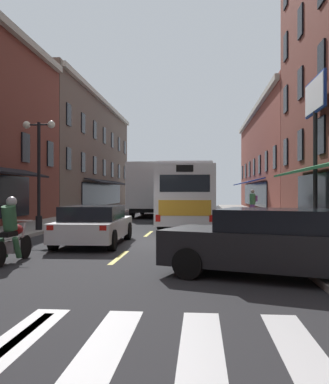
% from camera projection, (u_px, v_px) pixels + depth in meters
% --- Properties ---
extents(ground_plane, '(34.80, 80.00, 0.10)m').
position_uv_depth(ground_plane, '(138.00, 244.00, 14.92)').
color(ground_plane, '#28282B').
extents(lane_centre_dashes, '(0.14, 73.90, 0.01)m').
position_uv_depth(lane_centre_dashes, '(137.00, 243.00, 14.67)').
color(lane_centre_dashes, '#DBCC4C').
rests_on(lane_centre_dashes, ground).
extents(crosswalk_near, '(7.10, 2.80, 0.01)m').
position_uv_depth(crosswalk_near, '(13.00, 342.00, 4.96)').
color(crosswalk_near, silver).
rests_on(crosswalk_near, ground).
extents(sidewalk_right, '(3.00, 80.00, 0.14)m').
position_uv_depth(sidewalk_right, '(309.00, 242.00, 14.42)').
color(sidewalk_right, gray).
rests_on(sidewalk_right, ground).
extents(billboard_sign, '(0.40, 2.96, 6.48)m').
position_uv_depth(billboard_sign, '(315.00, 114.00, 17.94)').
color(billboard_sign, black).
rests_on(billboard_sign, sidewalk_right).
extents(transit_bus, '(2.81, 12.44, 3.10)m').
position_uv_depth(transit_bus, '(187.00, 195.00, 23.47)').
color(transit_bus, silver).
rests_on(transit_bus, ground).
extents(box_truck, '(2.52, 8.27, 3.74)m').
position_uv_depth(box_truck, '(151.00, 190.00, 31.01)').
color(box_truck, '#B21E19').
rests_on(box_truck, ground).
extents(sedan_near, '(2.09, 4.51, 1.31)m').
position_uv_depth(sedan_near, '(94.00, 225.00, 14.26)').
color(sedan_near, silver).
rests_on(sedan_near, ground).
extents(sedan_mid, '(2.03, 4.66, 1.33)m').
position_uv_depth(sedan_mid, '(165.00, 204.00, 40.18)').
color(sedan_mid, navy).
rests_on(sedan_mid, ground).
extents(sedan_far, '(4.80, 3.21, 1.42)m').
position_uv_depth(sedan_far, '(274.00, 243.00, 8.72)').
color(sedan_far, black).
rests_on(sedan_far, ground).
extents(motorcycle_rider, '(0.62, 2.07, 1.66)m').
position_uv_depth(motorcycle_rider, '(12.00, 235.00, 10.53)').
color(motorcycle_rider, black).
rests_on(motorcycle_rider, ground).
extents(pedestrian_near, '(0.51, 0.49, 1.79)m').
position_uv_depth(pedestrian_near, '(253.00, 203.00, 26.20)').
color(pedestrian_near, '#66387F').
rests_on(pedestrian_near, sidewalk_right).
extents(street_lamp_twin, '(1.42, 0.32, 4.71)m').
position_uv_depth(street_lamp_twin, '(39.00, 169.00, 18.27)').
color(street_lamp_twin, black).
rests_on(street_lamp_twin, sidewalk_left).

